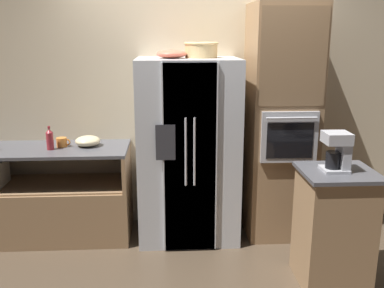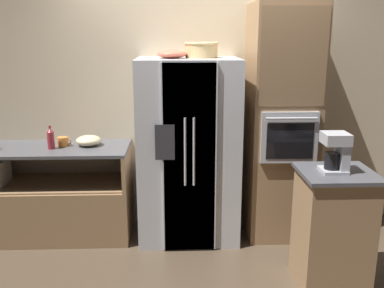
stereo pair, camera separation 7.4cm
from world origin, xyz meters
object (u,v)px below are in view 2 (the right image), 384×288
object	(u,v)px
bottle_tall	(51,138)
mug	(63,142)
refrigerator	(188,151)
fruit_bowl	(172,54)
wall_oven	(281,124)
mixing_bowl	(89,141)
coffee_maker	(337,151)
wicker_basket	(202,49)

from	to	relation	value
bottle_tall	mug	world-z (taller)	bottle_tall
refrigerator	mug	world-z (taller)	refrigerator
fruit_bowl	mug	world-z (taller)	fruit_bowl
wall_oven	mixing_bowl	bearing A→B (deg)	178.20
wall_oven	mug	bearing A→B (deg)	178.81
mixing_bowl	coffee_maker	xyz separation A→B (m)	(2.05, -1.01, 0.15)
wall_oven	mixing_bowl	xyz separation A→B (m)	(-1.85, 0.06, -0.16)
coffee_maker	wicker_basket	bearing A→B (deg)	134.22
wall_oven	wicker_basket	world-z (taller)	wall_oven
fruit_bowl	coffee_maker	bearing A→B (deg)	-36.52
refrigerator	wicker_basket	distance (m)	0.95
wicker_basket	mixing_bowl	bearing A→B (deg)	178.71
wall_oven	coffee_maker	bearing A→B (deg)	-78.48
wicker_basket	mug	size ratio (longest dim) A/B	2.36
refrigerator	bottle_tall	bearing A→B (deg)	-179.46
refrigerator	coffee_maker	xyz separation A→B (m)	(1.09, -0.91, 0.23)
wall_oven	wicker_basket	bearing A→B (deg)	177.49
fruit_bowl	mug	size ratio (longest dim) A/B	2.06
bottle_tall	mixing_bowl	size ratio (longest dim) A/B	0.94
fruit_bowl	coffee_maker	size ratio (longest dim) A/B	0.91
refrigerator	mixing_bowl	size ratio (longest dim) A/B	7.27
coffee_maker	refrigerator	bearing A→B (deg)	139.97
refrigerator	coffee_maker	size ratio (longest dim) A/B	5.77
bottle_tall	mug	size ratio (longest dim) A/B	1.67
bottle_tall	coffee_maker	bearing A→B (deg)	-20.77
bottle_tall	fruit_bowl	bearing A→B (deg)	0.63
wall_oven	wicker_basket	xyz separation A→B (m)	(-0.76, 0.03, 0.70)
wicker_basket	bottle_tall	bearing A→B (deg)	-176.56
wall_oven	coffee_maker	distance (m)	0.97
bottle_tall	coffee_maker	xyz separation A→B (m)	(2.37, -0.90, 0.10)
wall_oven	mixing_bowl	distance (m)	1.86
refrigerator	fruit_bowl	world-z (taller)	fruit_bowl
fruit_bowl	bottle_tall	size ratio (longest dim) A/B	1.23
coffee_maker	bottle_tall	bearing A→B (deg)	159.23
refrigerator	wall_oven	world-z (taller)	wall_oven
fruit_bowl	mixing_bowl	bearing A→B (deg)	173.21
mixing_bowl	fruit_bowl	bearing A→B (deg)	-6.79
refrigerator	coffee_maker	bearing A→B (deg)	-40.03
wall_oven	mixing_bowl	world-z (taller)	wall_oven
bottle_tall	coffee_maker	world-z (taller)	coffee_maker
refrigerator	wicker_basket	xyz separation A→B (m)	(0.13, 0.07, 0.94)
wicker_basket	mug	xyz separation A→B (m)	(-1.33, 0.01, -0.86)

